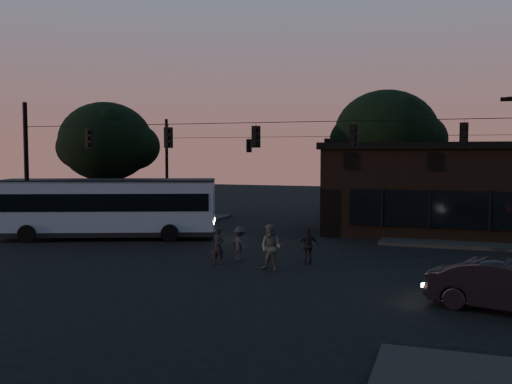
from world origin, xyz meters
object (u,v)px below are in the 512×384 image
(car, at_px, (508,287))
(pedestrian_a, at_px, (218,246))
(building, at_px, (458,187))
(bus, at_px, (109,205))
(pedestrian_b, at_px, (271,247))
(pedestrian_d, at_px, (240,244))
(pedestrian_c, at_px, (308,246))

(car, relative_size, pedestrian_a, 2.88)
(building, relative_size, bus, 1.28)
(building, bearing_deg, pedestrian_b, -116.40)
(pedestrian_a, bearing_deg, pedestrian_d, 63.60)
(bus, distance_m, pedestrian_d, 10.11)
(building, height_order, pedestrian_c, building)
(car, distance_m, pedestrian_a, 11.77)
(pedestrian_b, bearing_deg, car, -10.31)
(pedestrian_a, distance_m, pedestrian_c, 3.89)
(building, bearing_deg, car, -86.18)
(bus, height_order, car, bus)
(bus, relative_size, car, 2.58)
(pedestrian_d, bearing_deg, pedestrian_c, -141.56)
(pedestrian_b, xyz_separation_m, pedestrian_d, (-1.92, 1.51, -0.18))
(pedestrian_b, height_order, pedestrian_c, pedestrian_b)
(building, height_order, pedestrian_d, building)
(pedestrian_d, bearing_deg, pedestrian_a, 96.07)
(car, distance_m, pedestrian_b, 9.28)
(car, xyz_separation_m, pedestrian_b, (-8.60, 3.49, 0.18))
(pedestrian_b, xyz_separation_m, pedestrian_c, (1.14, 1.75, -0.14))
(car, relative_size, pedestrian_c, 2.90)
(building, distance_m, pedestrian_a, 17.61)
(car, height_order, pedestrian_b, pedestrian_b)
(pedestrian_a, height_order, pedestrian_c, pedestrian_a)
(bus, relative_size, pedestrian_b, 6.35)
(car, bearing_deg, pedestrian_b, 81.42)
(building, relative_size, car, 3.31)
(pedestrian_a, relative_size, pedestrian_d, 1.06)
(building, relative_size, pedestrian_a, 9.54)
(car, distance_m, pedestrian_c, 9.12)
(pedestrian_c, bearing_deg, building, -144.53)
(pedestrian_b, bearing_deg, pedestrian_a, -177.45)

